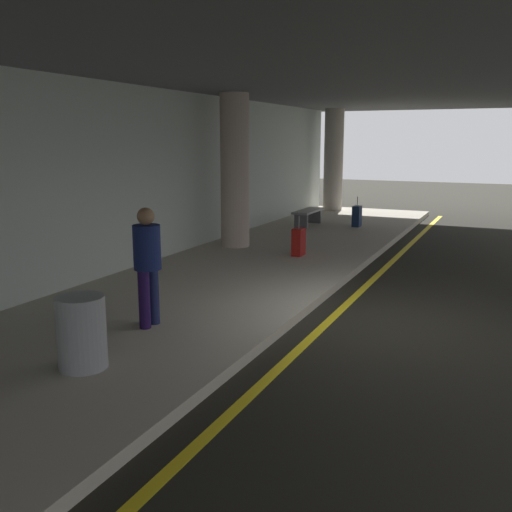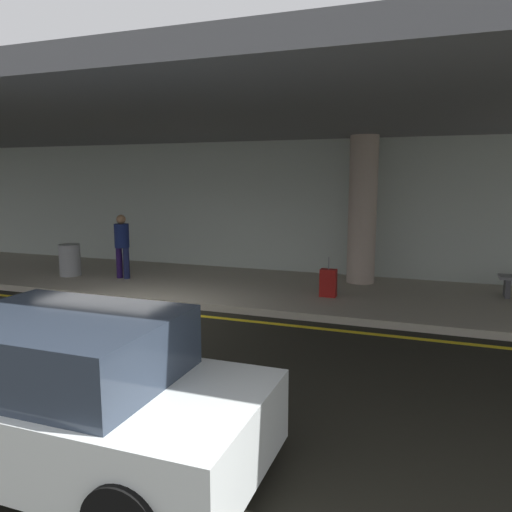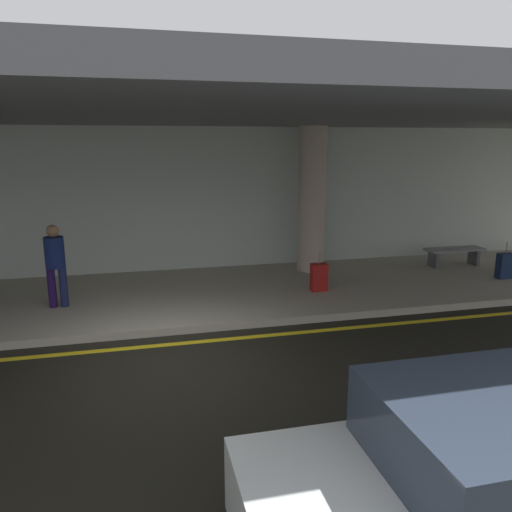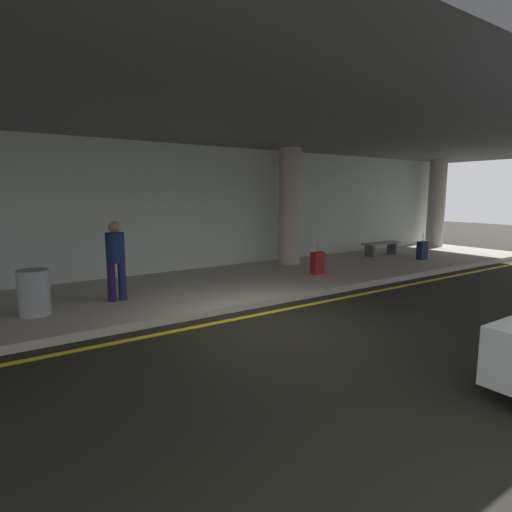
# 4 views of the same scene
# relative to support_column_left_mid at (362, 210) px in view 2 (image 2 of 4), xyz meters

# --- Properties ---
(ground_plane) EXTENTS (60.00, 60.00, 0.00)m
(ground_plane) POSITION_rel_support_column_left_mid_xyz_m (-4.00, -4.36, -1.97)
(ground_plane) COLOR black
(sidewalk) EXTENTS (26.00, 4.20, 0.15)m
(sidewalk) POSITION_rel_support_column_left_mid_xyz_m (-4.00, -1.26, -1.90)
(sidewalk) COLOR #A69E8D
(sidewalk) RESTS_ON ground
(lane_stripe_yellow) EXTENTS (26.00, 0.14, 0.01)m
(lane_stripe_yellow) POSITION_rel_support_column_left_mid_xyz_m (-4.00, -3.76, -1.97)
(lane_stripe_yellow) COLOR yellow
(lane_stripe_yellow) RESTS_ON ground
(support_column_left_mid) EXTENTS (0.70, 0.70, 3.65)m
(support_column_left_mid) POSITION_rel_support_column_left_mid_xyz_m (0.00, 0.00, 0.00)
(support_column_left_mid) COLOR #AA9788
(support_column_left_mid) RESTS_ON sidewalk
(ceiling_overhang) EXTENTS (28.00, 13.20, 0.30)m
(ceiling_overhang) POSITION_rel_support_column_left_mid_xyz_m (-4.00, -1.76, 1.97)
(ceiling_overhang) COLOR slate
(ceiling_overhang) RESTS_ON support_column_far_left
(terminal_back_wall) EXTENTS (26.00, 0.30, 3.80)m
(terminal_back_wall) POSITION_rel_support_column_left_mid_xyz_m (-4.00, 0.99, -0.07)
(terminal_back_wall) COLOR #AEB9B0
(terminal_back_wall) RESTS_ON ground
(car_white) EXTENTS (4.10, 1.92, 1.50)m
(car_white) POSITION_rel_support_column_left_mid_xyz_m (-1.58, -8.92, -1.26)
(car_white) COLOR silver
(car_white) RESTS_ON ground
(traveler_with_luggage) EXTENTS (0.38, 0.38, 1.68)m
(traveler_with_luggage) POSITION_rel_support_column_left_mid_xyz_m (-5.96, -1.65, -0.86)
(traveler_with_luggage) COLOR #1E0E3F
(traveler_with_luggage) RESTS_ON sidewalk
(suitcase_upright_primary) EXTENTS (0.36, 0.22, 0.90)m
(suitcase_upright_primary) POSITION_rel_support_column_left_mid_xyz_m (-0.45, -1.83, -1.51)
(suitcase_upright_primary) COLOR maroon
(suitcase_upright_primary) RESTS_ON sidewalk
(trash_bin_steel) EXTENTS (0.56, 0.56, 0.85)m
(trash_bin_steel) POSITION_rel_support_column_left_mid_xyz_m (-7.52, -1.83, -1.40)
(trash_bin_steel) COLOR gray
(trash_bin_steel) RESTS_ON sidewalk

